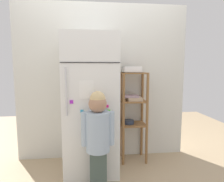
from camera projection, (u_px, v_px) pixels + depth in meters
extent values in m
plane|color=tan|center=(105.00, 168.00, 2.53)|extent=(6.00, 6.00, 0.00)
cube|color=silver|center=(103.00, 82.00, 2.77)|extent=(2.44, 0.03, 2.22)
cube|color=white|center=(91.00, 104.00, 2.43)|extent=(0.65, 0.65, 1.72)
cube|color=black|center=(90.00, 63.00, 2.05)|extent=(0.64, 0.01, 0.01)
cylinder|color=silver|center=(66.00, 92.00, 2.03)|extent=(0.02, 0.02, 0.52)
cube|color=white|center=(87.00, 90.00, 2.08)|extent=(0.15, 0.01, 0.20)
cube|color=#F12185|center=(107.00, 106.00, 2.12)|extent=(0.03, 0.01, 0.03)
cube|color=#54D234|center=(109.00, 112.00, 2.13)|extent=(0.04, 0.02, 0.04)
cube|color=purple|center=(71.00, 102.00, 2.07)|extent=(0.04, 0.01, 0.04)
cube|color=#2D97C5|center=(82.00, 111.00, 2.10)|extent=(0.03, 0.02, 0.03)
cube|color=#BF8631|center=(107.00, 128.00, 2.15)|extent=(0.04, 0.02, 0.04)
cube|color=#45564F|center=(98.00, 170.00, 2.06)|extent=(0.18, 0.11, 0.44)
cylinder|color=#9EB2C6|center=(98.00, 131.00, 2.01)|extent=(0.25, 0.25, 0.42)
sphere|color=#9EB2C6|center=(98.00, 111.00, 2.06)|extent=(0.11, 0.11, 0.11)
sphere|color=#A87A5B|center=(98.00, 104.00, 1.98)|extent=(0.19, 0.19, 0.19)
sphere|color=tan|center=(98.00, 99.00, 1.97)|extent=(0.16, 0.16, 0.16)
cylinder|color=#9EB2C6|center=(85.00, 129.00, 1.99)|extent=(0.07, 0.07, 0.36)
cylinder|color=#9EB2C6|center=(111.00, 128.00, 2.02)|extent=(0.07, 0.07, 0.36)
cylinder|color=olive|center=(123.00, 120.00, 2.55)|extent=(0.04, 0.04, 1.25)
cylinder|color=olive|center=(147.00, 119.00, 2.59)|extent=(0.04, 0.04, 1.25)
cylinder|color=olive|center=(120.00, 115.00, 2.81)|extent=(0.04, 0.04, 1.25)
cylinder|color=olive|center=(142.00, 115.00, 2.85)|extent=(0.04, 0.04, 1.25)
cube|color=olive|center=(134.00, 73.00, 2.63)|extent=(0.34, 0.28, 0.02)
cube|color=olive|center=(133.00, 101.00, 2.67)|extent=(0.34, 0.28, 0.02)
cube|color=olive|center=(133.00, 124.00, 2.71)|extent=(0.34, 0.28, 0.02)
cube|color=#C6AD8E|center=(135.00, 99.00, 2.66)|extent=(0.20, 0.16, 0.04)
cube|color=#B293A3|center=(131.00, 96.00, 2.68)|extent=(0.21, 0.18, 0.03)
cylinder|color=#2D384C|center=(129.00, 122.00, 2.70)|extent=(0.15, 0.15, 0.05)
cube|color=white|center=(132.00, 72.00, 2.64)|extent=(0.24, 0.19, 0.01)
cube|color=white|center=(133.00, 69.00, 2.54)|extent=(0.24, 0.01, 0.08)
cube|color=white|center=(131.00, 69.00, 2.73)|extent=(0.24, 0.01, 0.08)
cube|color=white|center=(123.00, 69.00, 2.62)|extent=(0.01, 0.19, 0.08)
cube|color=white|center=(140.00, 69.00, 2.65)|extent=(0.01, 0.19, 0.08)
sphere|color=maroon|center=(130.00, 70.00, 2.61)|extent=(0.07, 0.07, 0.07)
sphere|color=#923615|center=(134.00, 69.00, 2.65)|extent=(0.08, 0.08, 0.08)
sphere|color=#932208|center=(135.00, 69.00, 2.62)|extent=(0.08, 0.08, 0.08)
sphere|color=orange|center=(131.00, 70.00, 2.66)|extent=(0.07, 0.07, 0.07)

